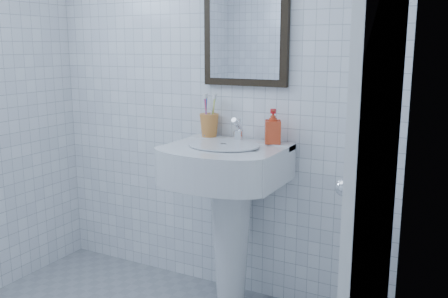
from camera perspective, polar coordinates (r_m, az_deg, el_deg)
The scene contains 10 objects.
wall_back at distance 2.92m, azimuth -1.51°, elevation 7.62°, with size 2.20×0.02×2.50m, color white.
wall_right at distance 1.39m, azimuth 13.85°, elevation 2.74°, with size 0.02×2.40×2.50m, color white.
washbasin at distance 2.74m, azimuth 0.56°, elevation -5.67°, with size 0.62×0.45×0.95m.
faucet at distance 2.76m, azimuth 1.65°, elevation 2.07°, with size 0.05×0.12×0.13m.
toothbrush_cup at distance 2.87m, azimuth -1.70°, elevation 2.73°, with size 0.11×0.11×0.13m, color #CE7B34, non-canonical shape.
soap_dispenser at distance 2.68m, azimuth 5.61°, elevation 2.59°, with size 0.08×0.08×0.18m, color red.
wall_mirror at distance 2.79m, azimuth 2.46°, elevation 13.59°, with size 0.50×0.04×0.62m.
bathroom_door at distance 1.97m, azimuth 16.91°, elevation -2.26°, with size 0.04×0.80×2.00m, color white.
towel_ring at distance 2.09m, azimuth 17.18°, elevation -0.08°, with size 0.18×0.18×0.01m, color silver.
hand_towel at distance 2.14m, azimuth 16.36°, elevation -4.75°, with size 0.03×0.16×0.38m, color white.
Camera 1 is at (1.43, -1.33, 1.46)m, focal length 40.00 mm.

